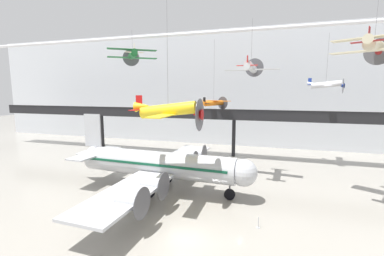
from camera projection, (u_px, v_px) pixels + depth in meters
ground_plane at (186, 238)px, 22.51m from camera, size 260.00×260.00×0.00m
hangar_back_wall at (242, 88)px, 60.44m from camera, size 140.00×3.00×27.01m
mezzanine_walkway at (233, 117)px, 48.97m from camera, size 110.00×3.20×9.48m
ceiling_truss_beam at (232, 31)px, 42.71m from camera, size 120.00×0.60×0.60m
airliner_silver_main at (156, 164)px, 33.08m from camera, size 25.99×29.50×9.64m
suspended_plane_cream_biplane at (374, 45)px, 26.72m from camera, size 8.04×7.10×6.74m
suspended_plane_orange_highwing at (214, 103)px, 48.31m from camera, size 6.55×5.90×12.86m
suspended_plane_yellow_lowwing at (168, 110)px, 27.64m from camera, size 7.82×9.55×13.53m
suspended_plane_green_biplane at (133, 55)px, 41.42m from camera, size 7.15×6.60×5.36m
suspended_plane_white_twin at (326, 85)px, 43.34m from camera, size 5.75×6.99×9.88m
suspended_plane_silver_racer at (251, 67)px, 35.12m from camera, size 7.53×6.14×7.54m
stanchion_barrier at (258, 224)px, 24.10m from camera, size 0.36×0.36×1.08m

